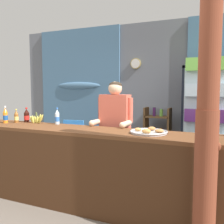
# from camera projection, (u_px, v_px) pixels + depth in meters

# --- Properties ---
(ground_plane) EXTENTS (7.74, 7.74, 0.00)m
(ground_plane) POSITION_uv_depth(u_px,v_px,m) (113.00, 188.00, 3.84)
(ground_plane) COLOR #665B51
(back_wall_curtained) EXTENTS (5.76, 0.22, 2.77)m
(back_wall_curtained) POSITION_uv_depth(u_px,v_px,m) (143.00, 91.00, 5.20)
(back_wall_curtained) COLOR slate
(back_wall_curtained) RESTS_ON ground
(stall_counter) EXTENTS (3.78, 0.58, 0.98)m
(stall_counter) POSITION_uv_depth(u_px,v_px,m) (89.00, 162.00, 3.05)
(stall_counter) COLOR brown
(stall_counter) RESTS_ON ground
(timber_post) EXTENTS (0.22, 0.20, 2.61)m
(timber_post) POSITION_uv_depth(u_px,v_px,m) (207.00, 116.00, 2.20)
(timber_post) COLOR brown
(timber_post) RESTS_ON ground
(drink_fridge) EXTENTS (0.75, 0.72, 1.95)m
(drink_fridge) POSITION_uv_depth(u_px,v_px,m) (207.00, 113.00, 4.25)
(drink_fridge) COLOR black
(drink_fridge) RESTS_ON ground
(bottle_shelf_rack) EXTENTS (0.48, 0.28, 1.13)m
(bottle_shelf_rack) POSITION_uv_depth(u_px,v_px,m) (157.00, 136.00, 4.78)
(bottle_shelf_rack) COLOR brown
(bottle_shelf_rack) RESTS_ON ground
(plastic_lawn_chair) EXTENTS (0.50, 0.50, 0.86)m
(plastic_lawn_chair) POSITION_uv_depth(u_px,v_px,m) (71.00, 140.00, 4.89)
(plastic_lawn_chair) COLOR #3884D6
(plastic_lawn_chair) RESTS_ON ground
(shopkeeper) EXTENTS (0.52, 0.42, 1.58)m
(shopkeeper) POSITION_uv_depth(u_px,v_px,m) (115.00, 123.00, 3.57)
(shopkeeper) COLOR #28282D
(shopkeeper) RESTS_ON ground
(soda_bottle_iced_tea) EXTENTS (0.06, 0.06, 0.20)m
(soda_bottle_iced_tea) POSITION_uv_depth(u_px,v_px,m) (16.00, 117.00, 3.77)
(soda_bottle_iced_tea) COLOR brown
(soda_bottle_iced_tea) RESTS_ON stall_counter
(soda_bottle_orange_soda) EXTENTS (0.07, 0.07, 0.25)m
(soda_bottle_orange_soda) POSITION_uv_depth(u_px,v_px,m) (5.00, 116.00, 3.71)
(soda_bottle_orange_soda) COLOR orange
(soda_bottle_orange_soda) RESTS_ON stall_counter
(soda_bottle_cola) EXTENTS (0.08, 0.08, 0.22)m
(soda_bottle_cola) POSITION_uv_depth(u_px,v_px,m) (27.00, 116.00, 3.81)
(soda_bottle_cola) COLOR black
(soda_bottle_cola) RESTS_ON stall_counter
(soda_bottle_water) EXTENTS (0.06, 0.06, 0.23)m
(soda_bottle_water) POSITION_uv_depth(u_px,v_px,m) (57.00, 117.00, 3.59)
(soda_bottle_water) COLOR silver
(soda_bottle_water) RESTS_ON stall_counter
(pastry_tray) EXTENTS (0.42, 0.42, 0.07)m
(pastry_tray) POSITION_uv_depth(u_px,v_px,m) (149.00, 132.00, 2.88)
(pastry_tray) COLOR #BCBCC1
(pastry_tray) RESTS_ON stall_counter
(banana_bunch) EXTENTS (0.27, 0.06, 0.16)m
(banana_bunch) POSITION_uv_depth(u_px,v_px,m) (36.00, 119.00, 3.70)
(banana_bunch) COLOR #CCC14C
(banana_bunch) RESTS_ON stall_counter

